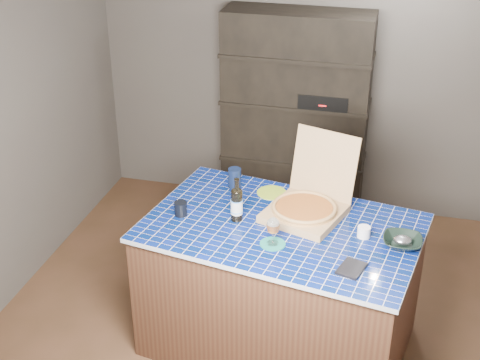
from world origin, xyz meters
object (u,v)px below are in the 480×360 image
(dvd_case, at_px, (352,268))
(mead_bottle, at_px, (237,204))
(pizza_box, at_px, (306,206))
(bowl, at_px, (402,242))
(wine_glass, at_px, (273,226))
(kitchen_island, at_px, (280,286))

(dvd_case, bearing_deg, mead_bottle, 171.51)
(pizza_box, height_order, bowl, pizza_box)
(wine_glass, height_order, dvd_case, wine_glass)
(mead_bottle, distance_m, bowl, 1.01)
(mead_bottle, bearing_deg, dvd_case, -25.71)
(pizza_box, height_order, wine_glass, pizza_box)
(kitchen_island, relative_size, bowl, 7.96)
(bowl, bearing_deg, pizza_box, 160.59)
(mead_bottle, distance_m, dvd_case, 0.83)
(wine_glass, bearing_deg, pizza_box, 70.67)
(pizza_box, height_order, mead_bottle, pizza_box)
(kitchen_island, distance_m, pizza_box, 0.56)
(wine_glass, relative_size, bowl, 0.77)
(pizza_box, relative_size, mead_bottle, 2.22)
(dvd_case, height_order, bowl, bowl)
(pizza_box, height_order, dvd_case, pizza_box)
(mead_bottle, bearing_deg, pizza_box, 21.57)
(mead_bottle, bearing_deg, wine_glass, -38.76)
(dvd_case, relative_size, bowl, 0.78)
(kitchen_island, bearing_deg, mead_bottle, -170.74)
(kitchen_island, bearing_deg, dvd_case, -28.22)
(mead_bottle, relative_size, bowl, 1.27)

